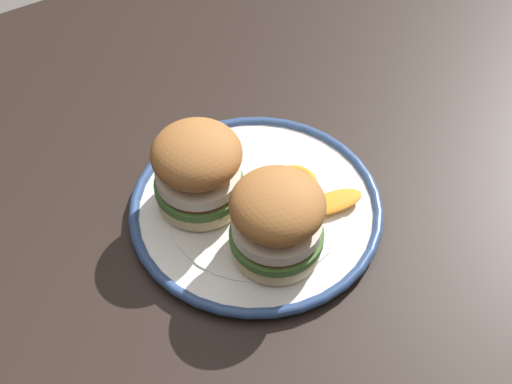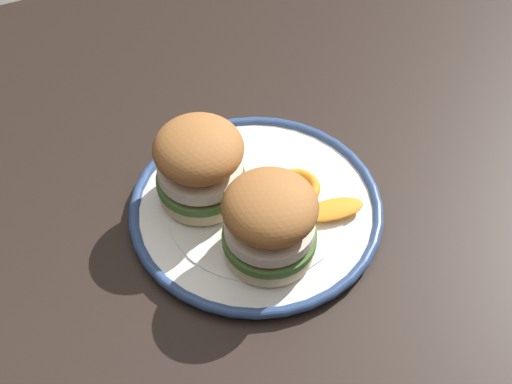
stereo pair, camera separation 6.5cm
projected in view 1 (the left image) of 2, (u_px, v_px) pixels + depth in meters
name	position (u px, v px, depth m)	size (l,w,h in m)	color
dining_table	(217.00, 237.00, 0.96)	(1.31, 0.92, 0.71)	black
dinner_plate	(256.00, 209.00, 0.86)	(0.29, 0.29, 0.02)	white
sandwich_half_left	(277.00, 219.00, 0.78)	(0.13, 0.13, 0.10)	beige
sandwich_half_right	(198.00, 169.00, 0.82)	(0.14, 0.14, 0.10)	beige
orange_peel_curled	(294.00, 184.00, 0.87)	(0.07, 0.07, 0.01)	orange
orange_peel_strip_long	(333.00, 202.00, 0.85)	(0.07, 0.04, 0.01)	orange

